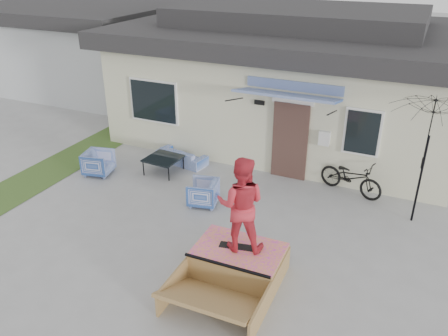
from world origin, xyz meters
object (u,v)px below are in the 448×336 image
at_px(skateboard, 240,246).
at_px(skater, 241,203).
at_px(armchair_right, 203,191).
at_px(bicycle, 351,174).
at_px(patio_umbrella, 426,151).
at_px(loveseat, 182,153).
at_px(coffee_table, 164,165).
at_px(skate_ramp, 239,261).
at_px(armchair_left, 98,162).

height_order(skateboard, skater, skater).
height_order(armchair_right, bicycle, bicycle).
bearing_deg(bicycle, patio_umbrella, -97.83).
height_order(loveseat, coffee_table, loveseat).
height_order(armchair_right, skate_ramp, armchair_right).
height_order(armchair_left, skateboard, armchair_left).
bearing_deg(patio_umbrella, skate_ramp, -130.49).
bearing_deg(skater, armchair_left, -38.71).
distance_m(armchair_right, skater, 2.94).
height_order(coffee_table, patio_umbrella, patio_umbrella).
distance_m(armchair_left, patio_umbrella, 8.27).
distance_m(armchair_right, patio_umbrella, 5.09).
bearing_deg(skateboard, bicycle, 60.31).
distance_m(armchair_left, bicycle, 6.77).
bearing_deg(armchair_right, loveseat, -151.34).
relative_size(loveseat, bicycle, 0.90).
distance_m(coffee_table, skater, 4.93).
distance_m(bicycle, skater, 4.40).
bearing_deg(bicycle, skateboard, 179.47).
distance_m(armchair_left, skate_ramp, 5.69).
xyz_separation_m(skate_ramp, skater, (-0.00, 0.06, 1.25)).
bearing_deg(skater, bicycle, -123.17).
relative_size(loveseat, coffee_table, 1.70).
bearing_deg(skater, coffee_table, -55.72).
height_order(loveseat, skate_ramp, loveseat).
bearing_deg(patio_umbrella, skateboard, -130.97).
relative_size(bicycle, skater, 0.92).
bearing_deg(bicycle, skater, 179.47).
height_order(coffee_table, skater, skater).
xyz_separation_m(loveseat, coffee_table, (-0.15, -0.76, -0.08)).
xyz_separation_m(loveseat, skateboard, (3.46, -3.86, 0.28)).
relative_size(armchair_right, patio_umbrella, 0.32).
bearing_deg(armchair_left, skateboard, -126.36).
relative_size(skate_ramp, skateboard, 2.77).
distance_m(loveseat, armchair_left, 2.35).
bearing_deg(loveseat, patio_umbrella, -174.65).
height_order(bicycle, skate_ramp, bicycle).
xyz_separation_m(loveseat, armchair_right, (1.64, -1.87, 0.05)).
height_order(armchair_right, skateboard, armchair_right).
bearing_deg(armchair_left, armchair_right, -107.46).
height_order(armchair_left, coffee_table, armchair_left).
bearing_deg(armchair_left, bicycle, -87.26).
bearing_deg(patio_umbrella, armchair_left, -172.51).
bearing_deg(loveseat, coffee_table, 88.53).
distance_m(armchair_left, armchair_right, 3.39).
relative_size(patio_umbrella, skateboard, 2.76).
relative_size(armchair_right, skater, 0.38).
distance_m(armchair_left, skateboard, 5.67).
distance_m(patio_umbrella, skateboard, 4.57).
bearing_deg(skate_ramp, armchair_left, 154.79).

